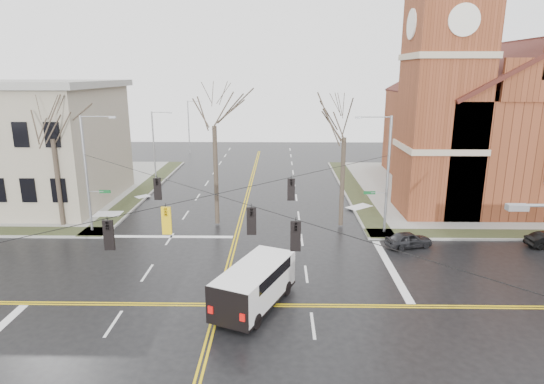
{
  "coord_description": "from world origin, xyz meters",
  "views": [
    {
      "loc": [
        3.31,
        -22.2,
        12.17
      ],
      "look_at": [
        2.82,
        6.0,
        4.77
      ],
      "focal_mm": 30.0,
      "sensor_mm": 36.0,
      "label": 1
    }
  ],
  "objects_px": {
    "signal_pole_ne": "(386,172)",
    "signal_pole_nw": "(88,171)",
    "church": "(491,111)",
    "streetlight_north_a": "(155,144)",
    "streetlight_north_b": "(190,125)",
    "cargo_van": "(257,281)",
    "tree_nw_near": "(214,119)",
    "parked_car_a": "(409,240)",
    "tree_ne": "(344,131)",
    "tree_nw_far": "(52,133)"
  },
  "relations": [
    {
      "from": "signal_pole_ne",
      "to": "signal_pole_nw",
      "type": "distance_m",
      "value": 22.64
    },
    {
      "from": "church",
      "to": "streetlight_north_a",
      "type": "bearing_deg",
      "value": 174.81
    },
    {
      "from": "streetlight_north_b",
      "to": "cargo_van",
      "type": "xyz_separation_m",
      "value": [
        12.76,
        -47.88,
        -3.12
      ]
    },
    {
      "from": "signal_pole_ne",
      "to": "tree_nw_near",
      "type": "bearing_deg",
      "value": 171.81
    },
    {
      "from": "signal_pole_ne",
      "to": "parked_car_a",
      "type": "xyz_separation_m",
      "value": [
        1.29,
        -2.82,
        -4.38
      ]
    },
    {
      "from": "streetlight_north_a",
      "to": "streetlight_north_b",
      "type": "height_order",
      "value": "same"
    },
    {
      "from": "signal_pole_nw",
      "to": "tree_ne",
      "type": "height_order",
      "value": "tree_ne"
    },
    {
      "from": "tree_ne",
      "to": "streetlight_north_b",
      "type": "bearing_deg",
      "value": 118.55
    },
    {
      "from": "signal_pole_nw",
      "to": "parked_car_a",
      "type": "bearing_deg",
      "value": -6.73
    },
    {
      "from": "signal_pole_nw",
      "to": "streetlight_north_a",
      "type": "bearing_deg",
      "value": 87.68
    },
    {
      "from": "signal_pole_nw",
      "to": "tree_ne",
      "type": "relative_size",
      "value": 0.84
    },
    {
      "from": "church",
      "to": "tree_ne",
      "type": "relative_size",
      "value": 2.56
    },
    {
      "from": "church",
      "to": "signal_pole_ne",
      "type": "relative_size",
      "value": 3.06
    },
    {
      "from": "streetlight_north_a",
      "to": "cargo_van",
      "type": "relative_size",
      "value": 1.25
    },
    {
      "from": "streetlight_north_a",
      "to": "tree_nw_near",
      "type": "relative_size",
      "value": 0.67
    },
    {
      "from": "signal_pole_nw",
      "to": "streetlight_north_a",
      "type": "relative_size",
      "value": 1.12
    },
    {
      "from": "tree_nw_near",
      "to": "parked_car_a",
      "type": "bearing_deg",
      "value": -18.09
    },
    {
      "from": "tree_ne",
      "to": "signal_pole_ne",
      "type": "bearing_deg",
      "value": -28.63
    },
    {
      "from": "signal_pole_ne",
      "to": "parked_car_a",
      "type": "bearing_deg",
      "value": -65.37
    },
    {
      "from": "streetlight_north_b",
      "to": "tree_nw_far",
      "type": "xyz_separation_m",
      "value": [
        -3.78,
        -35.18,
        3.18
      ]
    },
    {
      "from": "streetlight_north_b",
      "to": "tree_ne",
      "type": "bearing_deg",
      "value": -61.45
    },
    {
      "from": "cargo_van",
      "to": "streetlight_north_b",
      "type": "bearing_deg",
      "value": 128.43
    },
    {
      "from": "cargo_van",
      "to": "tree_nw_near",
      "type": "xyz_separation_m",
      "value": [
        -3.93,
        13.27,
        7.34
      ]
    },
    {
      "from": "parked_car_a",
      "to": "tree_ne",
      "type": "distance_m",
      "value": 9.5
    },
    {
      "from": "signal_pole_ne",
      "to": "cargo_van",
      "type": "bearing_deg",
      "value": -129.01
    },
    {
      "from": "church",
      "to": "tree_nw_far",
      "type": "height_order",
      "value": "church"
    },
    {
      "from": "signal_pole_nw",
      "to": "tree_nw_near",
      "type": "distance_m",
      "value": 10.38
    },
    {
      "from": "streetlight_north_b",
      "to": "tree_nw_near",
      "type": "xyz_separation_m",
      "value": [
        8.83,
        -34.61,
        4.22
      ]
    },
    {
      "from": "parked_car_a",
      "to": "tree_nw_near",
      "type": "bearing_deg",
      "value": 55.92
    },
    {
      "from": "signal_pole_nw",
      "to": "church",
      "type": "bearing_deg",
      "value": 20.21
    },
    {
      "from": "tree_nw_far",
      "to": "tree_nw_near",
      "type": "bearing_deg",
      "value": 2.6
    },
    {
      "from": "signal_pole_ne",
      "to": "streetlight_north_b",
      "type": "relative_size",
      "value": 1.12
    },
    {
      "from": "signal_pole_ne",
      "to": "streetlight_north_a",
      "type": "relative_size",
      "value": 1.12
    },
    {
      "from": "tree_nw_near",
      "to": "streetlight_north_b",
      "type": "bearing_deg",
      "value": 104.31
    },
    {
      "from": "tree_nw_near",
      "to": "cargo_van",
      "type": "bearing_deg",
      "value": -73.52
    },
    {
      "from": "streetlight_north_b",
      "to": "church",
      "type": "bearing_deg",
      "value": -33.25
    },
    {
      "from": "tree_nw_far",
      "to": "parked_car_a",
      "type": "bearing_deg",
      "value": -8.71
    },
    {
      "from": "signal_pole_nw",
      "to": "parked_car_a",
      "type": "distance_m",
      "value": 24.5
    },
    {
      "from": "church",
      "to": "streetlight_north_a",
      "type": "relative_size",
      "value": 3.44
    },
    {
      "from": "signal_pole_nw",
      "to": "tree_ne",
      "type": "xyz_separation_m",
      "value": [
        19.64,
        1.64,
        2.83
      ]
    },
    {
      "from": "signal_pole_ne",
      "to": "streetlight_north_a",
      "type": "distance_m",
      "value": 27.48
    },
    {
      "from": "streetlight_north_b",
      "to": "cargo_van",
      "type": "distance_m",
      "value": 49.65
    },
    {
      "from": "tree_nw_far",
      "to": "streetlight_north_a",
      "type": "bearing_deg",
      "value": 76.02
    },
    {
      "from": "church",
      "to": "tree_nw_far",
      "type": "xyz_separation_m",
      "value": [
        -39.2,
        -11.96,
        -0.79
      ]
    },
    {
      "from": "streetlight_north_b",
      "to": "tree_nw_far",
      "type": "height_order",
      "value": "tree_nw_far"
    },
    {
      "from": "signal_pole_ne",
      "to": "parked_car_a",
      "type": "relative_size",
      "value": 2.68
    },
    {
      "from": "church",
      "to": "cargo_van",
      "type": "bearing_deg",
      "value": -132.58
    },
    {
      "from": "signal_pole_ne",
      "to": "signal_pole_nw",
      "type": "xyz_separation_m",
      "value": [
        -22.64,
        0.0,
        0.0
      ]
    },
    {
      "from": "streetlight_north_b",
      "to": "parked_car_a",
      "type": "relative_size",
      "value": 2.38
    },
    {
      "from": "streetlight_north_b",
      "to": "parked_car_a",
      "type": "xyz_separation_m",
      "value": [
        23.27,
        -39.32,
        -3.9
      ]
    }
  ]
}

